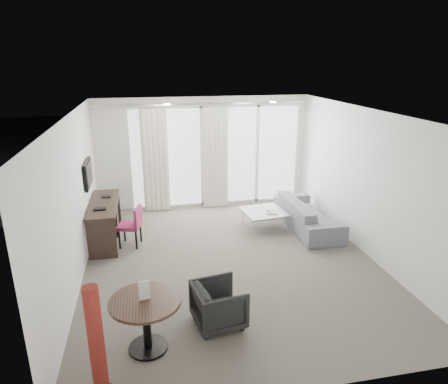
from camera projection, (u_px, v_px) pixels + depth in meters
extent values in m
cube|color=#5D564C|center=(231.00, 261.00, 7.08)|extent=(5.00, 6.00, 0.00)
cube|color=white|center=(232.00, 113.00, 6.25)|extent=(5.00, 6.00, 0.00)
cube|color=silver|center=(74.00, 202.00, 6.20)|extent=(0.00, 6.00, 2.60)
cube|color=silver|center=(367.00, 183.00, 7.14)|extent=(0.00, 6.00, 2.60)
cube|color=silver|center=(297.00, 288.00, 3.88)|extent=(5.00, 0.00, 2.60)
cylinder|color=#FFE0B2|center=(167.00, 104.00, 7.57)|extent=(0.12, 0.12, 0.02)
cylinder|color=#FFE0B2|center=(273.00, 102.00, 7.97)|extent=(0.12, 0.12, 0.02)
cylinder|color=maroon|center=(96.00, 343.00, 4.08)|extent=(0.33, 0.33, 1.31)
imported|color=black|center=(219.00, 305.00, 5.32)|extent=(0.75, 0.73, 0.59)
imported|color=slate|center=(308.00, 214.00, 8.41)|extent=(0.81, 2.08, 0.61)
cube|color=#4D4D50|center=(207.00, 187.00, 11.34)|extent=(5.60, 3.00, 0.12)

